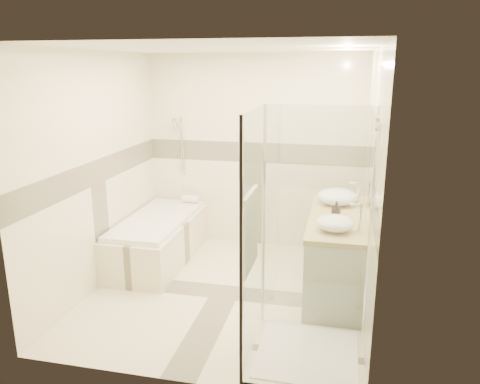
% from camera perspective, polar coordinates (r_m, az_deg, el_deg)
% --- Properties ---
extents(room, '(2.82, 3.02, 2.52)m').
position_cam_1_polar(room, '(4.67, -1.17, 1.76)').
color(room, beige).
rests_on(room, ground).
extents(bathtub, '(0.75, 1.70, 0.56)m').
position_cam_1_polar(bathtub, '(5.86, -9.97, -5.40)').
color(bathtub, beige).
rests_on(bathtub, ground).
extents(vanity, '(0.58, 1.62, 0.85)m').
position_cam_1_polar(vanity, '(5.08, 11.59, -7.33)').
color(vanity, silver).
rests_on(vanity, ground).
extents(shower_enclosure, '(0.96, 0.93, 2.04)m').
position_cam_1_polar(shower_enclosure, '(3.90, 6.76, -12.99)').
color(shower_enclosure, beige).
rests_on(shower_enclosure, ground).
extents(vessel_sink_near, '(0.44, 0.44, 0.18)m').
position_cam_1_polar(vessel_sink_near, '(5.30, 11.77, -0.54)').
color(vessel_sink_near, white).
rests_on(vessel_sink_near, vanity).
extents(vessel_sink_far, '(0.36, 0.36, 0.14)m').
position_cam_1_polar(vessel_sink_far, '(4.45, 11.51, -3.73)').
color(vessel_sink_far, white).
rests_on(vessel_sink_far, vanity).
extents(faucet_near, '(0.11, 0.03, 0.27)m').
position_cam_1_polar(faucet_near, '(5.28, 14.15, 0.06)').
color(faucet_near, silver).
rests_on(faucet_near, vanity).
extents(faucet_far, '(0.12, 0.03, 0.28)m').
position_cam_1_polar(faucet_far, '(4.43, 14.36, -2.77)').
color(faucet_far, silver).
rests_on(faucet_far, vanity).
extents(amenity_bottle_a, '(0.09, 0.09, 0.19)m').
position_cam_1_polar(amenity_bottle_a, '(4.76, 11.63, -2.23)').
color(amenity_bottle_a, black).
rests_on(amenity_bottle_a, vanity).
extents(amenity_bottle_b, '(0.12, 0.12, 0.13)m').
position_cam_1_polar(amenity_bottle_b, '(4.94, 11.66, -1.94)').
color(amenity_bottle_b, black).
rests_on(amenity_bottle_b, vanity).
extents(folded_towels, '(0.18, 0.28, 0.08)m').
position_cam_1_polar(folded_towels, '(5.59, 11.81, -0.22)').
color(folded_towels, white).
rests_on(folded_towels, vanity).
extents(rolled_towel, '(0.22, 0.10, 0.10)m').
position_cam_1_polar(rolled_towel, '(6.32, -6.04, -0.85)').
color(rolled_towel, white).
rests_on(rolled_towel, bathtub).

